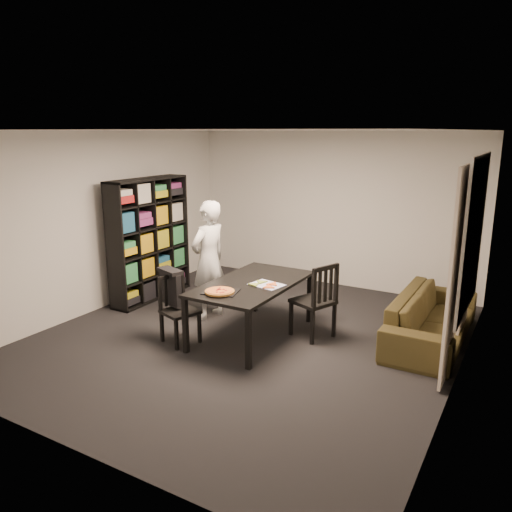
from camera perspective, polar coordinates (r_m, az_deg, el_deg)
The scene contains 16 objects.
room at distance 6.14m, azimuth -0.87°, elevation 1.96°, with size 5.01×5.51×2.61m.
window_pane at distance 5.88m, azimuth 23.66°, elevation 2.22°, with size 0.02×1.40×1.60m, color black.
window_frame at distance 5.89m, azimuth 23.61°, elevation 2.23°, with size 0.03×1.52×1.72m, color white.
curtain_left at distance 5.47m, azimuth 21.76°, elevation -2.21°, with size 0.03×0.70×2.25m, color beige.
curtain_right at distance 6.47m, azimuth 23.16°, elevation 0.08°, with size 0.03×0.70×2.25m, color beige.
bookshelf at distance 7.95m, azimuth -12.07°, elevation 1.86°, with size 0.35×1.50×1.90m, color black.
dining_table at distance 6.35m, azimuth -0.45°, elevation -3.57°, with size 0.97×1.75×0.73m.
chair_left at distance 6.36m, azimuth -9.10°, elevation -5.44°, with size 0.50×0.50×0.85m.
chair_right at distance 6.37m, azimuth 7.15°, elevation -4.60°, with size 0.59×0.59×0.99m.
draped_jacket at distance 6.38m, azimuth -9.74°, elevation -3.33°, with size 0.41×0.28×0.47m.
person at distance 7.00m, azimuth -5.43°, elevation -0.47°, with size 0.61×0.40×1.67m, color silver.
baking_tray at distance 5.96m, azimuth -4.03°, elevation -4.07°, with size 0.40×0.32×0.01m, color black.
pepperoni_pizza at distance 5.90m, azimuth -4.17°, elevation -4.06°, with size 0.35×0.35×0.03m.
kitchen_towel at distance 6.21m, azimuth 1.24°, elevation -3.31°, with size 0.40×0.30×0.01m, color white.
pizza_slices at distance 6.20m, azimuth 0.94°, elevation -3.25°, with size 0.37×0.31×0.01m, color gold, non-canonical shape.
sofa at distance 6.71m, azimuth 19.47°, elevation -6.69°, with size 2.07×0.81×0.60m, color #383516.
Camera 1 is at (3.08, -5.15, 2.59)m, focal length 35.00 mm.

